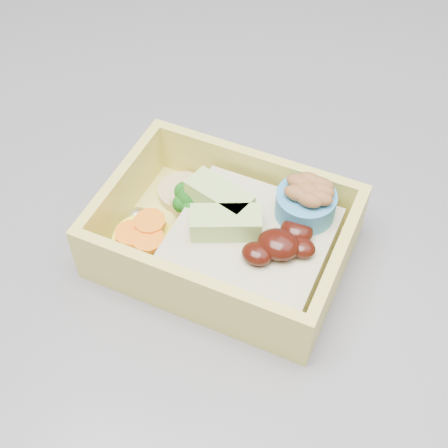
% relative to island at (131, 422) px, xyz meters
% --- Properties ---
extents(island, '(1.24, 0.84, 0.92)m').
position_rel_island_xyz_m(island, '(0.00, 0.00, 0.00)').
color(island, brown).
rests_on(island, ground).
extents(bento_box, '(0.17, 0.13, 0.06)m').
position_rel_island_xyz_m(bento_box, '(0.14, 0.00, 0.48)').
color(bento_box, '#DFD25C').
rests_on(bento_box, island).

